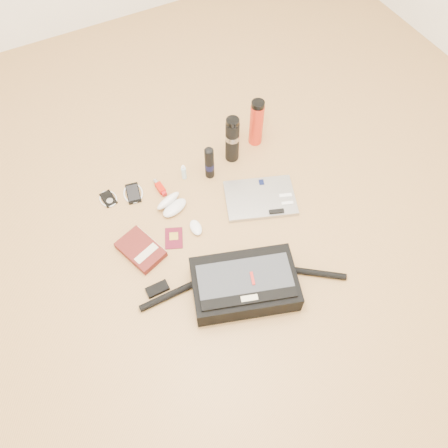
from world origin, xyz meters
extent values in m
plane|color=#AB7D47|center=(0.00, 0.00, 0.00)|extent=(4.00, 4.00, 0.00)
cube|color=black|center=(-0.05, -0.30, 0.06)|extent=(0.54, 0.43, 0.12)
cube|color=#2F3237|center=(-0.06, -0.31, 0.12)|extent=(0.47, 0.33, 0.01)
cube|color=black|center=(-0.09, -0.39, 0.12)|extent=(0.41, 0.18, 0.01)
cube|color=beige|center=(-0.09, -0.39, 0.13)|extent=(0.08, 0.05, 0.02)
cube|color=#A61914|center=(-0.03, -0.32, 0.13)|extent=(0.03, 0.06, 0.02)
cylinder|color=black|center=(-0.38, -0.17, 0.02)|extent=(0.29, 0.03, 0.03)
cylinder|color=black|center=(0.28, -0.38, 0.02)|extent=(0.26, 0.20, 0.03)
cube|color=black|center=(-0.41, -0.11, 0.01)|extent=(0.11, 0.05, 0.02)
cube|color=#A4A4A6|center=(0.27, 0.12, 0.01)|extent=(0.43, 0.37, 0.02)
cube|color=black|center=(0.32, 0.20, 0.03)|extent=(0.04, 0.04, 0.00)
cube|color=silver|center=(0.39, 0.06, 0.03)|extent=(0.07, 0.04, 0.01)
cube|color=silver|center=(0.37, 0.01, 0.03)|extent=(0.06, 0.04, 0.01)
cube|color=black|center=(0.30, -0.01, 0.03)|extent=(0.08, 0.05, 0.01)
cube|color=#4E1411|center=(-0.41, 0.11, 0.02)|extent=(0.21, 0.26, 0.04)
cube|color=beige|center=(-0.34, 0.14, 0.02)|extent=(0.08, 0.20, 0.03)
cube|color=beige|center=(-0.39, 0.07, 0.04)|extent=(0.13, 0.08, 0.00)
cube|color=#500B1B|center=(-0.23, 0.11, 0.00)|extent=(0.13, 0.15, 0.00)
cube|color=gold|center=(-0.23, 0.12, 0.01)|extent=(0.06, 0.06, 0.00)
ellipsoid|color=white|center=(-0.11, 0.11, 0.02)|extent=(0.06, 0.10, 0.03)
ellipsoid|color=silver|center=(-0.16, 0.26, 0.02)|extent=(0.16, 0.12, 0.04)
ellipsoid|color=white|center=(-0.17, 0.31, 0.04)|extent=(0.17, 0.12, 0.09)
ellipsoid|color=black|center=(-0.19, 0.25, 0.03)|extent=(0.04, 0.04, 0.01)
ellipsoid|color=black|center=(-0.13, 0.27, 0.03)|extent=(0.04, 0.04, 0.01)
cylinder|color=black|center=(-0.16, 0.26, 0.03)|extent=(0.02, 0.01, 0.00)
cube|color=black|center=(-0.44, 0.49, 0.01)|extent=(0.07, 0.11, 0.01)
cylinder|color=#B1B1B4|center=(-0.44, 0.47, 0.01)|extent=(0.04, 0.04, 0.00)
torus|color=silver|center=(-0.44, 0.49, 0.01)|extent=(0.10, 0.10, 0.01)
cube|color=black|center=(-0.31, 0.46, 0.01)|extent=(0.09, 0.14, 0.01)
cube|color=black|center=(-0.31, 0.46, 0.01)|extent=(0.08, 0.11, 0.00)
torus|color=silver|center=(-0.31, 0.46, 0.01)|extent=(0.12, 0.12, 0.01)
cube|color=#AC1508|center=(-0.17, 0.42, 0.02)|extent=(0.04, 0.07, 0.03)
cube|color=#A81316|center=(-0.17, 0.38, 0.02)|extent=(0.03, 0.02, 0.02)
cylinder|color=#B8B8BB|center=(-0.18, 0.46, 0.02)|extent=(0.03, 0.04, 0.02)
cylinder|color=#B5E3F6|center=(-0.02, 0.44, 0.04)|extent=(0.03, 0.03, 0.08)
cylinder|color=white|center=(-0.02, 0.44, 0.09)|extent=(0.02, 0.02, 0.02)
cylinder|color=silver|center=(-0.02, 0.44, 0.10)|extent=(0.01, 0.01, 0.01)
cylinder|color=black|center=(0.11, 0.39, 0.10)|extent=(0.06, 0.06, 0.20)
cylinder|color=black|center=(0.11, 0.39, 0.08)|extent=(0.06, 0.06, 0.04)
ellipsoid|color=black|center=(0.11, 0.39, 0.20)|extent=(0.06, 0.06, 0.02)
cylinder|color=black|center=(0.28, 0.44, 0.13)|extent=(0.09, 0.09, 0.27)
cylinder|color=#949496|center=(0.28, 0.44, 0.17)|extent=(0.09, 0.09, 0.03)
cylinder|color=black|center=(0.28, 0.44, 0.28)|extent=(0.08, 0.08, 0.03)
cylinder|color=red|center=(0.45, 0.49, 0.13)|extent=(0.08, 0.08, 0.27)
cylinder|color=black|center=(0.45, 0.49, 0.28)|extent=(0.07, 0.07, 0.03)
camera|label=1|loc=(-0.52, -0.98, 1.90)|focal=35.00mm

